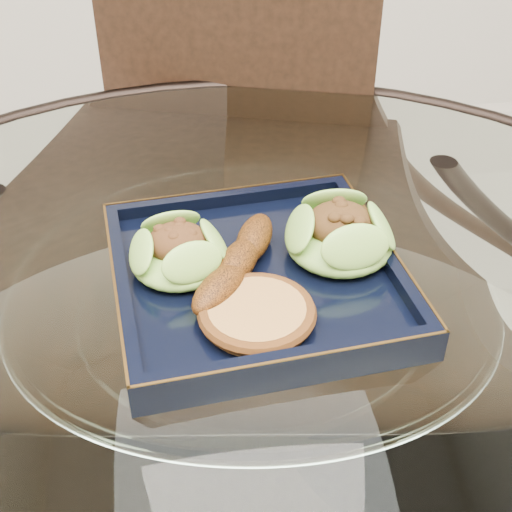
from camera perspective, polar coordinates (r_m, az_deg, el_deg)
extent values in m
cylinder|color=white|center=(0.66, -0.32, -6.00)|extent=(1.10, 1.10, 0.01)
torus|color=black|center=(0.66, -0.32, -6.00)|extent=(1.13, 1.13, 0.02)
cylinder|color=black|center=(1.18, 11.86, -9.12)|extent=(0.04, 0.04, 0.75)
cylinder|color=black|center=(1.15, -16.33, -11.48)|extent=(0.04, 0.04, 0.75)
cube|color=#321B10|center=(1.10, -3.22, -3.26)|extent=(0.55, 0.55, 0.04)
cube|color=#321B10|center=(1.13, -1.59, 14.60)|extent=(0.41, 0.15, 0.49)
cylinder|color=#321B10|center=(1.22, -13.89, -17.36)|extent=(0.03, 0.03, 0.47)
cylinder|color=#321B10|center=(1.45, -8.72, -5.49)|extent=(0.03, 0.03, 0.47)
cylinder|color=#321B10|center=(1.40, 6.42, -7.18)|extent=(0.03, 0.03, 0.47)
cube|color=black|center=(0.69, 0.00, -1.99)|extent=(0.30, 0.30, 0.02)
ellipsoid|color=#63AA31|center=(0.68, -6.19, 0.09)|extent=(0.11, 0.11, 0.03)
ellipsoid|color=#53922A|center=(0.70, 6.70, 1.47)|extent=(0.14, 0.14, 0.04)
ellipsoid|color=#622F0A|center=(0.68, -1.48, -0.49)|extent=(0.10, 0.15, 0.03)
cylinder|color=#A77237|center=(0.63, 0.08, -4.72)|extent=(0.12, 0.12, 0.02)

